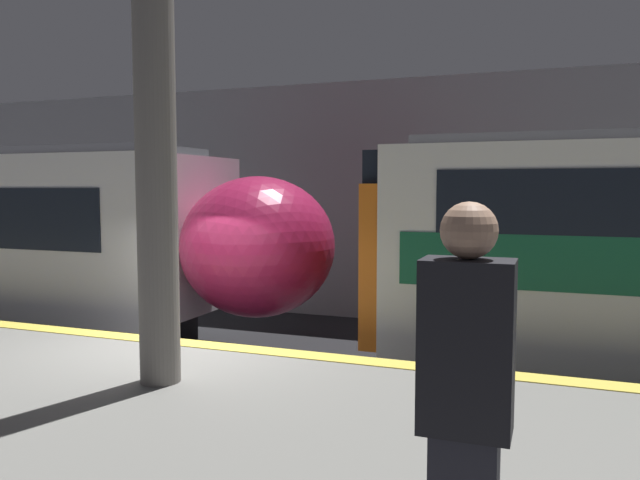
# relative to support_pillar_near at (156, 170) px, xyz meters

# --- Properties ---
(ground_plane) EXTENTS (120.00, 120.00, 0.00)m
(ground_plane) POSITION_rel_support_pillar_near_xyz_m (-0.69, 1.51, -3.05)
(ground_plane) COLOR black
(platform) EXTENTS (40.00, 4.95, 1.02)m
(platform) POSITION_rel_support_pillar_near_xyz_m (-0.69, -0.96, -2.54)
(platform) COLOR slate
(platform) RESTS_ON ground
(station_rear_barrier) EXTENTS (50.00, 0.15, 5.20)m
(station_rear_barrier) POSITION_rel_support_pillar_near_xyz_m (-0.69, 8.19, -0.45)
(station_rear_barrier) COLOR gray
(station_rear_barrier) RESTS_ON ground
(support_pillar_near) EXTENTS (0.39, 0.39, 4.07)m
(support_pillar_near) POSITION_rel_support_pillar_near_xyz_m (0.00, 0.00, 0.00)
(support_pillar_near) COLOR slate
(support_pillar_near) RESTS_ON platform
(person_waiting) EXTENTS (0.38, 0.24, 1.81)m
(person_waiting) POSITION_rel_support_pillar_near_xyz_m (3.20, -2.38, -1.07)
(person_waiting) COLOR #2D2D38
(person_waiting) RESTS_ON platform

